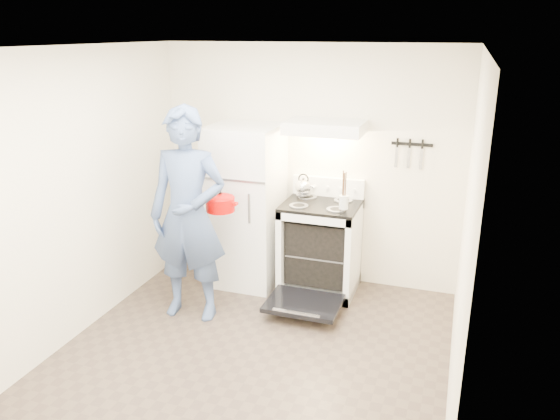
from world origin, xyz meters
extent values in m
plane|color=#4C3F33|center=(0.00, 0.00, 0.00)|extent=(3.60, 3.60, 0.00)
cube|color=beige|center=(0.00, 1.80, 1.25)|extent=(3.20, 0.02, 2.50)
cube|color=white|center=(-0.58, 1.45, 0.85)|extent=(0.70, 0.70, 1.70)
cube|color=white|center=(0.23, 1.48, 0.46)|extent=(0.76, 0.65, 0.92)
cube|color=black|center=(0.23, 1.48, 0.94)|extent=(0.76, 0.65, 0.03)
cube|color=white|center=(0.23, 1.76, 1.05)|extent=(0.76, 0.07, 0.20)
cube|color=black|center=(0.23, 0.88, 0.12)|extent=(0.70, 0.54, 0.04)
cube|color=gray|center=(0.23, 1.48, 0.44)|extent=(0.60, 0.52, 0.01)
cube|color=white|center=(0.23, 1.55, 1.71)|extent=(0.76, 0.50, 0.12)
cube|color=black|center=(1.05, 1.79, 1.55)|extent=(0.40, 0.02, 0.03)
cylinder|color=brown|center=(0.32, 1.46, 0.45)|extent=(0.30, 0.30, 0.02)
cylinder|color=silver|center=(0.49, 1.29, 1.05)|extent=(0.11, 0.11, 0.13)
imported|color=#3C507C|center=(-0.79, 0.58, 1.00)|extent=(0.77, 0.55, 2.00)
camera|label=1|loc=(1.51, -3.62, 2.61)|focal=35.00mm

